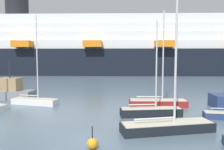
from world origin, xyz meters
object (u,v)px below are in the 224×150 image
(sailboat_0, at_px, (167,124))
(sailboat_5, at_px, (151,111))
(sailboat_4, at_px, (35,100))
(sailboat_7, at_px, (158,102))
(fishing_boat_1, at_px, (9,91))
(channel_buoy_0, at_px, (92,143))
(cruise_ship, at_px, (96,49))

(sailboat_0, bearing_deg, sailboat_5, 84.96)
(sailboat_4, distance_m, sailboat_7, 13.34)
(sailboat_0, distance_m, sailboat_5, 4.24)
(sailboat_0, relative_size, sailboat_4, 1.18)
(sailboat_7, height_order, fishing_boat_1, sailboat_7)
(fishing_boat_1, height_order, channel_buoy_0, fishing_boat_1)
(sailboat_4, relative_size, cruise_ship, 0.07)
(sailboat_4, distance_m, sailboat_5, 12.87)
(sailboat_5, bearing_deg, channel_buoy_0, -127.57)
(sailboat_0, xyz_separation_m, sailboat_4, (-13.25, 7.71, -0.08))
(sailboat_0, height_order, channel_buoy_0, sailboat_0)
(sailboat_4, distance_m, channel_buoy_0, 14.08)
(sailboat_5, bearing_deg, cruise_ship, 94.93)
(channel_buoy_0, xyz_separation_m, cruise_ship, (-9.44, 54.18, 6.96))
(sailboat_7, xyz_separation_m, cruise_ship, (-14.22, 42.49, 6.79))
(sailboat_4, height_order, channel_buoy_0, sailboat_4)
(sailboat_7, xyz_separation_m, fishing_boat_1, (-17.97, 2.24, 0.43))
(sailboat_5, height_order, channel_buoy_0, sailboat_5)
(sailboat_4, xyz_separation_m, sailboat_7, (13.33, 0.51, 0.02))
(fishing_boat_1, xyz_separation_m, cruise_ship, (3.74, 40.25, 6.36))
(fishing_boat_1, bearing_deg, cruise_ship, 85.55)
(sailboat_5, height_order, cruise_ship, cruise_ship)
(sailboat_4, xyz_separation_m, cruise_ship, (-0.89, 43.00, 6.81))
(sailboat_0, height_order, sailboat_7, sailboat_0)
(sailboat_4, bearing_deg, cruise_ship, 100.11)
(fishing_boat_1, height_order, cruise_ship, cruise_ship)
(sailboat_4, bearing_deg, sailboat_0, -21.28)
(sailboat_0, relative_size, sailboat_7, 1.14)
(sailboat_4, height_order, sailboat_5, sailboat_4)
(sailboat_7, relative_size, channel_buoy_0, 7.46)
(sailboat_7, distance_m, cruise_ship, 45.32)
(sailboat_4, xyz_separation_m, channel_buoy_0, (8.55, -11.18, -0.14))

